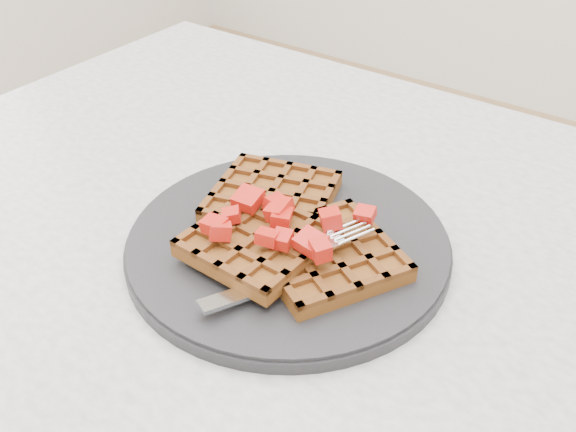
{
  "coord_description": "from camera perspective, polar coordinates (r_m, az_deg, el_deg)",
  "views": [
    {
      "loc": [
        0.21,
        -0.41,
        1.14
      ],
      "look_at": [
        -0.07,
        -0.02,
        0.79
      ],
      "focal_mm": 40.0,
      "sensor_mm": 36.0,
      "label": 1
    }
  ],
  "objects": [
    {
      "name": "waffles",
      "position": [
        0.6,
        -0.2,
        -1.16
      ],
      "size": [
        0.24,
        0.2,
        0.03
      ],
      "color": "brown",
      "rests_on": "plate"
    },
    {
      "name": "table",
      "position": [
        0.68,
        5.98,
        -12.0
      ],
      "size": [
        1.2,
        0.8,
        0.75
      ],
      "color": "silver",
      "rests_on": "ground"
    },
    {
      "name": "fork",
      "position": [
        0.56,
        1.17,
        -4.8
      ],
      "size": [
        0.09,
        0.18,
        0.02
      ],
      "primitive_type": null,
      "rotation": [
        0.0,
        0.0,
        -0.38
      ],
      "color": "silver",
      "rests_on": "plate"
    },
    {
      "name": "plate",
      "position": [
        0.61,
        0.0,
        -2.41
      ],
      "size": [
        0.31,
        0.31,
        0.02
      ],
      "primitive_type": "cylinder",
      "color": "black",
      "rests_on": "table"
    },
    {
      "name": "strawberry_pile",
      "position": [
        0.59,
        0.0,
        1.1
      ],
      "size": [
        0.15,
        0.15,
        0.02
      ],
      "primitive_type": null,
      "color": "#A60400",
      "rests_on": "waffles"
    }
  ]
}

